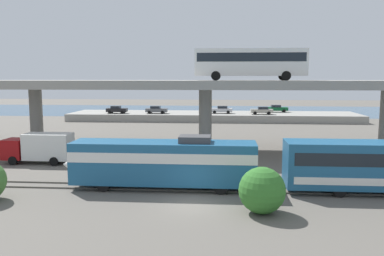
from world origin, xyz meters
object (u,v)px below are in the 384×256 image
Objects in this scene: parked_car_4 at (156,110)px; parked_car_1 at (117,110)px; parked_car_0 at (222,110)px; parked_car_3 at (277,108)px; service_truck_west at (40,147)px; train_locomotive at (155,161)px; transit_bus_on_overpass at (250,61)px; parked_car_2 at (262,110)px.

parked_car_1 is at bearing -177.41° from parked_car_4.
parked_car_0 is 0.99× the size of parked_car_3.
service_truck_west is 1.53× the size of parked_car_3.
parked_car_1 is at bearing -170.25° from parked_car_3.
parked_car_3 and parked_car_4 have the same top height.
train_locomotive is 49.27m from parked_car_4.
transit_bus_on_overpass reaches higher than parked_car_1.
transit_bus_on_overpass reaches higher than parked_car_3.
train_locomotive is 50.01m from parked_car_2.
parked_car_4 is (-8.14, 48.59, 0.04)m from train_locomotive.
transit_bus_on_overpass is at bearing -164.09° from service_truck_west.
parked_car_3 is (3.57, 5.47, 0.00)m from parked_car_2.
parked_car_1 is 8.02m from parked_car_4.
parked_car_3 is at bearing -101.74° from transit_bus_on_overpass.
parked_car_3 is at bearing -161.22° from parked_car_0.
service_truck_west is at bearing 15.91° from transit_bus_on_overpass.
parked_car_2 is at bearing -97.78° from transit_bus_on_overpass.
parked_car_1 and parked_car_3 have the same top height.
parked_car_0 and parked_car_4 have the same top height.
parked_car_2 is at bearing -122.82° from service_truck_west.
parked_car_0 is 1.04× the size of parked_car_4.
parked_car_1 is 33.00m from parked_car_3.
parked_car_0 is (18.03, 41.77, 0.59)m from service_truck_west.
train_locomotive is 56.25m from parked_car_3.
transit_bus_on_overpass is at bearing -119.79° from train_locomotive.
transit_bus_on_overpass is at bearing 82.22° from parked_car_2.
parked_car_1 is at bearing 4.60° from parked_car_0.
transit_bus_on_overpass is at bearing 95.17° from parked_car_0.
train_locomotive is 15.46m from service_truck_west.
train_locomotive is 3.52× the size of parked_car_2.
train_locomotive is at bearing 84.39° from parked_car_0.
parked_car_1 is (-21.06, -1.69, -0.00)m from parked_car_0.
parked_car_0 is (-3.23, 35.71, -8.12)m from transit_bus_on_overpass.
parked_car_4 is at bearing -80.48° from train_locomotive.
parked_car_1 is at bearing -85.68° from service_truck_west.
parked_car_0 and parked_car_3 have the same top height.
parked_car_2 is at bearing -104.83° from train_locomotive.
parked_car_2 is at bearing 0.23° from parked_car_1.
train_locomotive is at bearing 148.18° from service_truck_west.
parked_car_2 is 0.97× the size of parked_car_3.
transit_bus_on_overpass is 2.69× the size of parked_car_3.
parked_car_3 is at bearing 9.75° from parked_car_1.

